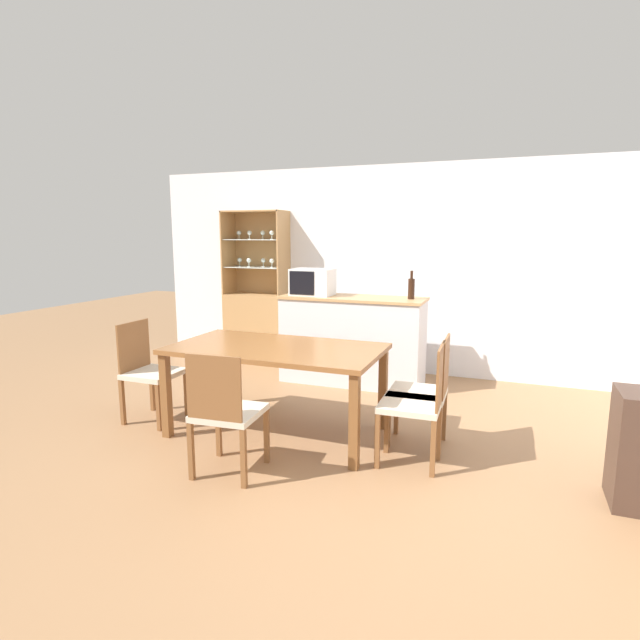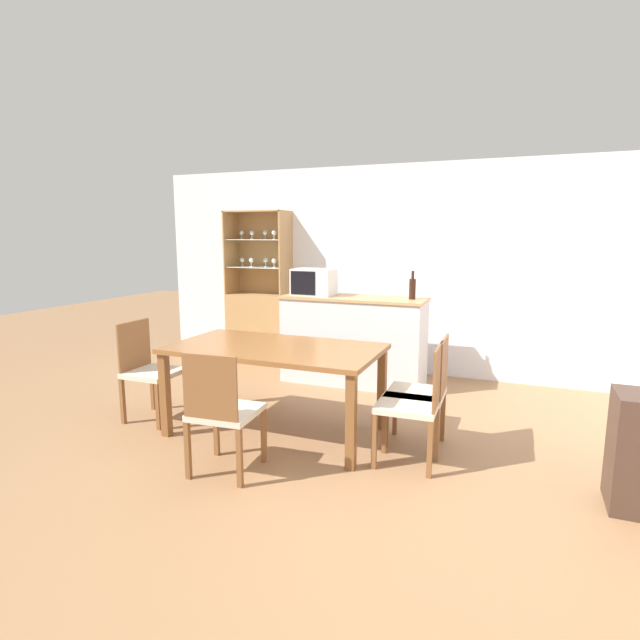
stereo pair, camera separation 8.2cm
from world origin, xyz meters
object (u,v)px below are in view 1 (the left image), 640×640
Objects in this scene: display_cabinet at (257,318)px; dining_chair_side_left_near at (149,371)px; dining_chair_side_right_near at (417,403)px; microwave at (313,282)px; dining_chair_head_near at (226,412)px; dining_table at (276,356)px; dining_chair_side_right_far at (423,392)px; wine_bottle at (411,288)px.

display_cabinet is 2.31m from dining_chair_side_left_near.
dining_chair_side_right_near is 1.93× the size of microwave.
dining_chair_side_right_near and dining_chair_head_near have the same top height.
microwave is (-0.33, 1.65, 0.48)m from dining_table.
dining_table is 1.95× the size of dining_chair_side_right_near.
dining_chair_side_left_near is at bearing 88.30° from dining_chair_side_right_near.
dining_chair_side_right_far is 2.28m from microwave.
microwave is (1.01, -0.51, 0.56)m from display_cabinet.
microwave reaches higher than dining_chair_head_near.
dining_chair_side_left_near is at bearing -138.05° from wine_bottle.
dining_table is 1.75m from microwave.
wine_bottle reaches higher than dining_table.
microwave is at bearing 101.28° from dining_table.
dining_chair_side_right_near is at bearing 24.60° from dining_chair_head_near.
dining_chair_side_left_near is at bearing 95.18° from dining_chair_side_right_far.
microwave is (0.91, 1.79, 0.70)m from dining_chair_side_left_near.
dining_chair_side_right_near is at bearing -48.87° from microwave.
display_cabinet is at bearing 46.47° from dining_chair_side_right_near.
wine_bottle is (1.15, 0.05, -0.03)m from microwave.
wine_bottle reaches higher than dining_chair_side_right_near.
dining_chair_side_right_near is 2.95× the size of wine_bottle.
dining_chair_side_right_far is at bearing -43.78° from microwave.
dining_chair_side_right_near reaches higher than dining_table.
microwave is at bearing -26.84° from display_cabinet.
display_cabinet is 3.28m from dining_chair_head_near.
dining_chair_side_right_near is at bearing 89.96° from dining_chair_side_left_near.
dining_chair_side_right_near is (1.24, -0.14, -0.22)m from dining_table.
display_cabinet is 2.19× the size of dining_chair_head_near.
display_cabinet reaches higher than wine_bottle.
wine_bottle is at bearing 131.87° from dining_chair_side_left_near.
dining_chair_side_right_far is at bearing 6.82° from dining_table.
microwave is at bearing 39.38° from dining_chair_side_right_near.
dining_chair_side_right_far is (0.00, 0.29, 0.00)m from dining_chair_side_right_near.
dining_chair_side_right_near is 2.01m from wine_bottle.
wine_bottle reaches higher than dining_chair_side_right_far.
wine_bottle is at bearing 67.70° from dining_chair_head_near.
dining_chair_head_near is 1.41m from dining_chair_side_left_near.
dining_table is 1.95× the size of dining_chair_head_near.
dining_table is 3.76× the size of microwave.
dining_chair_side_right_far is 1.74m from wine_bottle.
dining_chair_side_right_near and dining_chair_side_right_far have the same top height.
dining_chair_head_near is at bearing -89.74° from dining_table.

